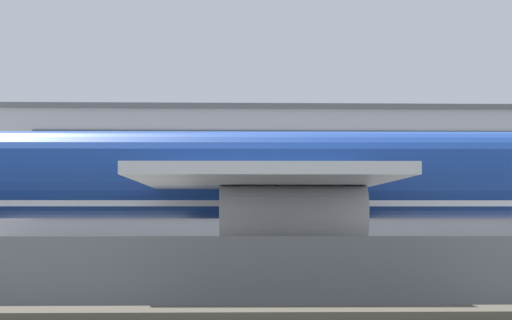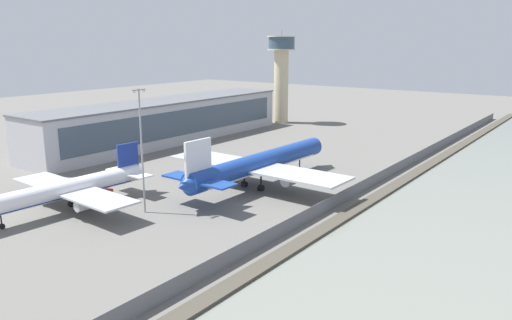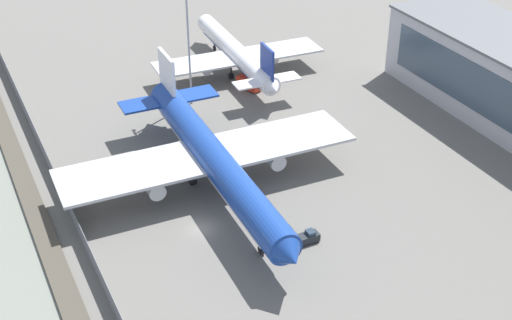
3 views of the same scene
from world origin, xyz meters
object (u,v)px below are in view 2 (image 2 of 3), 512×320
at_px(cargo_jet_blue, 259,164).
at_px(apron_light_mast_apron_west, 142,146).
at_px(ops_van, 103,196).
at_px(passenger_jet_white, 66,190).
at_px(baggage_tug, 279,165).
at_px(control_tower, 281,70).

bearing_deg(cargo_jet_blue, apron_light_mast_apron_west, 164.93).
height_order(ops_van, apron_light_mast_apron_west, apron_light_mast_apron_west).
height_order(passenger_jet_white, baggage_tug, passenger_jet_white).
distance_m(passenger_jet_white, apron_light_mast_apron_west, 18.48).
height_order(cargo_jet_blue, control_tower, control_tower).
relative_size(baggage_tug, apron_light_mast_apron_west, 0.13).
bearing_deg(ops_van, passenger_jet_white, 173.67).
relative_size(control_tower, apron_light_mast_apron_west, 1.54).
relative_size(passenger_jet_white, baggage_tug, 12.69).
bearing_deg(ops_van, apron_light_mast_apron_west, -86.86).
distance_m(ops_van, apron_light_mast_apron_west, 17.73).
distance_m(cargo_jet_blue, apron_light_mast_apron_west, 30.84).
relative_size(cargo_jet_blue, passenger_jet_white, 1.32).
distance_m(passenger_jet_white, control_tower, 126.34).
bearing_deg(apron_light_mast_apron_west, control_tower, 20.32).
relative_size(ops_van, control_tower, 0.15).
distance_m(passenger_jet_white, ops_van, 8.61).
xyz_separation_m(baggage_tug, apron_light_mast_apron_west, (-47.06, 1.20, 12.98)).
height_order(baggage_tug, ops_van, ops_van).
bearing_deg(ops_van, control_tower, 14.46).
bearing_deg(control_tower, ops_van, -165.54).
height_order(cargo_jet_blue, apron_light_mast_apron_west, apron_light_mast_apron_west).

